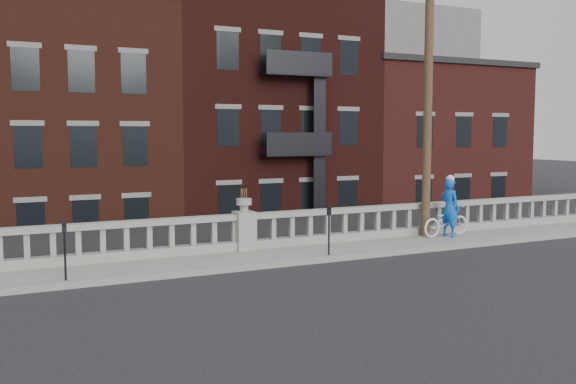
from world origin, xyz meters
The scene contains 10 objects.
ground centered at (0.00, 0.00, 0.00)m, with size 120.00×120.00×0.00m, color black.
sidewalk centered at (0.00, 3.00, 0.07)m, with size 32.00×2.20×0.15m, color gray.
balustrade centered at (0.00, 3.95, 0.64)m, with size 28.00×0.34×1.03m.
planter_pedestal centered at (0.00, 3.95, 0.83)m, with size 0.55×0.55×1.76m.
lower_level centered at (0.56, 23.04, 2.63)m, with size 80.00×44.00×20.80m.
utility_pole centered at (6.20, 3.60, 5.24)m, with size 1.60×0.28×10.00m.
parking_meter_c centered at (-5.11, 2.15, 1.00)m, with size 0.10×0.09×1.36m.
parking_meter_d centered at (1.76, 2.15, 1.00)m, with size 0.10×0.09×1.36m.
bicycle centered at (6.77, 3.28, 0.64)m, with size 0.65×1.86×0.98m, color silver.
cyclist centered at (6.82, 3.18, 1.09)m, with size 0.69×0.45×1.88m, color blue.
Camera 1 is at (-6.91, -12.88, 3.49)m, focal length 40.00 mm.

